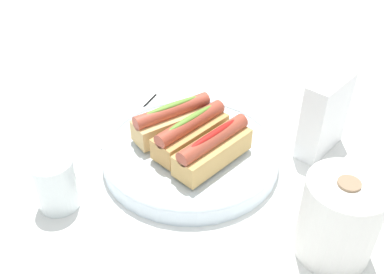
# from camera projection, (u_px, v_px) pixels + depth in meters

# --- Properties ---
(ground_plane) EXTENTS (2.40, 2.40, 0.00)m
(ground_plane) POSITION_uv_depth(u_px,v_px,m) (197.00, 158.00, 0.81)
(ground_plane) COLOR white
(serving_bowl) EXTENTS (0.32, 0.32, 0.04)m
(serving_bowl) POSITION_uv_depth(u_px,v_px,m) (192.00, 153.00, 0.79)
(serving_bowl) COLOR silver
(serving_bowl) RESTS_ON ground_plane
(hotdog_front) EXTENTS (0.15, 0.06, 0.06)m
(hotdog_front) POSITION_uv_depth(u_px,v_px,m) (173.00, 120.00, 0.80)
(hotdog_front) COLOR #DBB270
(hotdog_front) RESTS_ON serving_bowl
(hotdog_back) EXTENTS (0.16, 0.07, 0.06)m
(hotdog_back) POSITION_uv_depth(u_px,v_px,m) (192.00, 133.00, 0.76)
(hotdog_back) COLOR tan
(hotdog_back) RESTS_ON serving_bowl
(hotdog_side) EXTENTS (0.16, 0.07, 0.06)m
(hotdog_side) POSITION_uv_depth(u_px,v_px,m) (213.00, 148.00, 0.73)
(hotdog_side) COLOR tan
(hotdog_side) RESTS_ON serving_bowl
(water_glass) EXTENTS (0.07, 0.07, 0.09)m
(water_glass) POSITION_uv_depth(u_px,v_px,m) (56.00, 186.00, 0.69)
(water_glass) COLOR white
(water_glass) RESTS_ON ground_plane
(paper_towel_roll) EXTENTS (0.11, 0.11, 0.13)m
(paper_towel_roll) POSITION_uv_depth(u_px,v_px,m) (339.00, 219.00, 0.61)
(paper_towel_roll) COLOR white
(paper_towel_roll) RESTS_ON ground_plane
(napkin_box) EXTENTS (0.12, 0.06, 0.15)m
(napkin_box) POSITION_uv_depth(u_px,v_px,m) (324.00, 116.00, 0.79)
(napkin_box) COLOR white
(napkin_box) RESTS_ON ground_plane
(chopstick_near) EXTENTS (0.20, 0.11, 0.01)m
(chopstick_near) POSITION_uv_depth(u_px,v_px,m) (131.00, 119.00, 0.91)
(chopstick_near) COLOR black
(chopstick_near) RESTS_ON ground_plane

